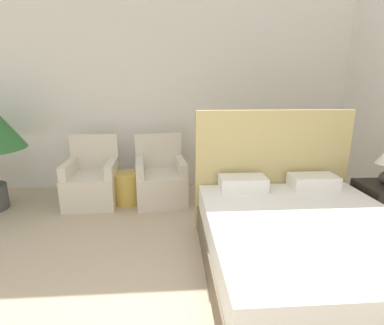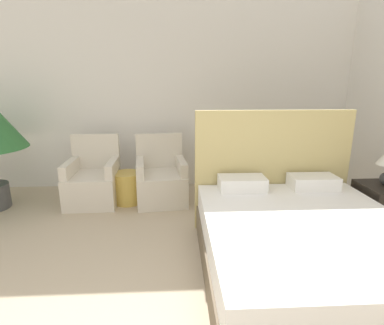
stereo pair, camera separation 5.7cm
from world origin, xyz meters
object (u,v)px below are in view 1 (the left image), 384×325
armchair_near_window_left (92,184)px  nightstand (384,210)px  armchair_near_window_right (161,182)px  bed (303,240)px  side_table (127,188)px

armchair_near_window_left → nightstand: 3.56m
armchair_near_window_right → bed: bearing=-59.7°
bed → armchair_near_window_left: size_ratio=2.15×
nightstand → armchair_near_window_right: bearing=155.4°
armchair_near_window_left → armchair_near_window_right: 0.94m
bed → nightstand: 1.31m
bed → armchair_near_window_left: bed is taller
bed → armchair_near_window_left: bearing=142.2°
nightstand → side_table: 3.12m
armchair_near_window_left → side_table: (0.47, -0.02, -0.06)m
armchair_near_window_left → nightstand: (3.38, -1.12, 0.01)m
bed → nightstand: size_ratio=3.43×
nightstand → bed: bearing=-152.8°
armchair_near_window_right → nightstand: (2.45, -1.12, 0.01)m
armchair_near_window_left → side_table: size_ratio=2.14×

